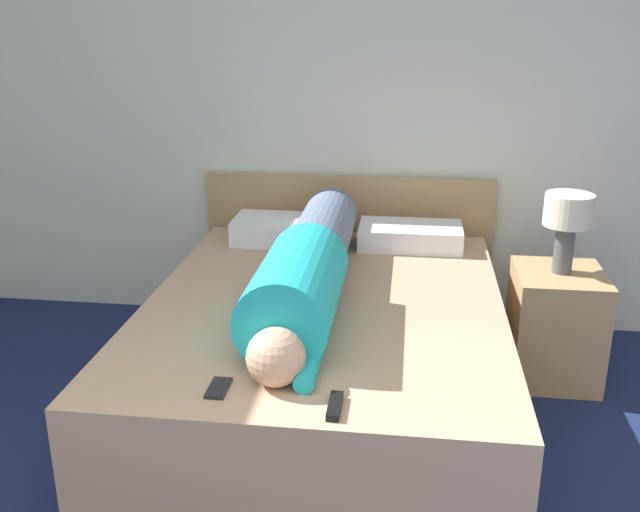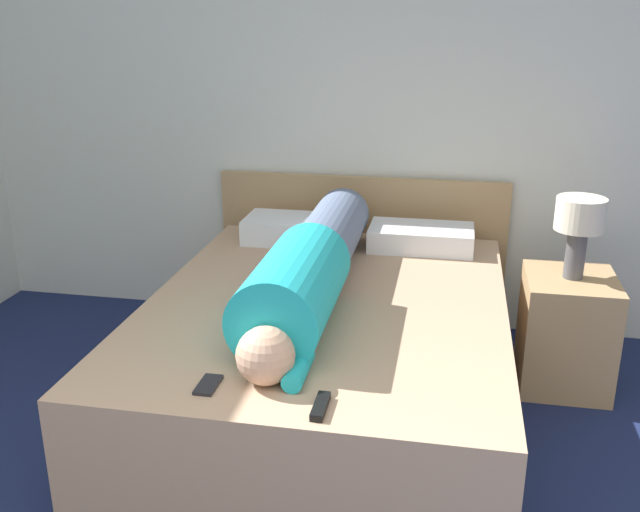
% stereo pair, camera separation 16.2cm
% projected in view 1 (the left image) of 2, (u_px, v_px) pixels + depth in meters
% --- Properties ---
extents(wall_back, '(5.89, 0.06, 2.60)m').
position_uv_depth(wall_back, '(368.00, 96.00, 3.87)').
color(wall_back, silver).
rests_on(wall_back, ground_plane).
extents(bed, '(1.51, 1.97, 0.57)m').
position_uv_depth(bed, '(324.00, 360.00, 3.13)').
color(bed, tan).
rests_on(bed, ground_plane).
extents(headboard, '(1.63, 0.04, 0.87)m').
position_uv_depth(headboard, '(348.00, 250.00, 4.11)').
color(headboard, tan).
rests_on(headboard, ground_plane).
extents(nightstand, '(0.42, 0.46, 0.55)m').
position_uv_depth(nightstand, '(555.00, 325.00, 3.50)').
color(nightstand, tan).
rests_on(nightstand, ground_plane).
extents(table_lamp, '(0.22, 0.22, 0.39)m').
position_uv_depth(table_lamp, '(568.00, 218.00, 3.32)').
color(table_lamp, '#4C4C51').
rests_on(table_lamp, nightstand).
extents(person_lying, '(0.33, 1.71, 0.33)m').
position_uv_depth(person_lying, '(308.00, 267.00, 2.99)').
color(person_lying, tan).
rests_on(person_lying, bed).
extents(pillow_near_headboard, '(0.56, 0.31, 0.13)m').
position_uv_depth(pillow_near_headboard, '(287.00, 230.00, 3.78)').
color(pillow_near_headboard, white).
rests_on(pillow_near_headboard, bed).
extents(pillow_second, '(0.53, 0.31, 0.11)m').
position_uv_depth(pillow_second, '(410.00, 236.00, 3.71)').
color(pillow_second, white).
rests_on(pillow_second, bed).
extents(tv_remote, '(0.04, 0.15, 0.02)m').
position_uv_depth(tv_remote, '(335.00, 406.00, 2.20)').
color(tv_remote, black).
rests_on(tv_remote, bed).
extents(cell_phone, '(0.06, 0.13, 0.01)m').
position_uv_depth(cell_phone, '(219.00, 388.00, 2.32)').
color(cell_phone, black).
rests_on(cell_phone, bed).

